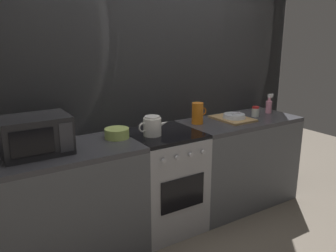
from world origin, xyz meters
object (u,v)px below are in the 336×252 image
at_px(stove_unit, 164,181).
at_px(mixing_bowl, 117,133).
at_px(dish_pile, 233,117).
at_px(spice_jar, 255,111).
at_px(microwave, 36,135).
at_px(kettle, 152,126).
at_px(spray_bottle, 269,106).
at_px(pitcher, 198,113).

height_order(stove_unit, mixing_bowl, mixing_bowl).
xyz_separation_m(dish_pile, spice_jar, (0.29, -0.01, 0.03)).
relative_size(microwave, kettle, 1.62).
height_order(mixing_bowl, dish_pile, mixing_bowl).
distance_m(stove_unit, mixing_bowl, 0.64).
xyz_separation_m(microwave, kettle, (0.91, -0.05, -0.05)).
distance_m(kettle, mixing_bowl, 0.30).
height_order(dish_pile, spice_jar, spice_jar).
bearing_deg(spice_jar, kettle, -178.66).
height_order(dish_pile, spray_bottle, spray_bottle).
relative_size(spice_jar, spray_bottle, 0.52).
height_order(microwave, dish_pile, microwave).
bearing_deg(pitcher, kettle, -168.39).
bearing_deg(dish_pile, stove_unit, -179.01).
relative_size(dish_pile, spice_jar, 3.81).
bearing_deg(microwave, mixing_bowl, 3.78).
height_order(stove_unit, spray_bottle, spray_bottle).
height_order(stove_unit, microwave, microwave).
bearing_deg(stove_unit, pitcher, 11.33).
height_order(pitcher, dish_pile, pitcher).
bearing_deg(spice_jar, stove_unit, -179.94).
bearing_deg(stove_unit, spray_bottle, 1.66).
bearing_deg(microwave, spice_jar, -0.58).
distance_m(stove_unit, spice_jar, 1.22).
bearing_deg(kettle, spice_jar, 1.34).
height_order(kettle, mixing_bowl, kettle).
xyz_separation_m(stove_unit, spray_bottle, (1.35, 0.04, 0.53)).
bearing_deg(dish_pile, kettle, -177.46).
bearing_deg(mixing_bowl, spray_bottle, -0.84).
distance_m(microwave, spray_bottle, 2.39).
relative_size(stove_unit, kettle, 3.16).
distance_m(microwave, dish_pile, 1.86).
height_order(microwave, mixing_bowl, microwave).
relative_size(mixing_bowl, pitcher, 1.00).
height_order(stove_unit, dish_pile, dish_pile).
relative_size(stove_unit, pitcher, 4.50).
xyz_separation_m(stove_unit, microwave, (-1.04, 0.02, 0.59)).
height_order(microwave, spray_bottle, microwave).
height_order(mixing_bowl, spray_bottle, spray_bottle).
bearing_deg(spray_bottle, kettle, -177.41).
relative_size(stove_unit, mixing_bowl, 4.50).
relative_size(pitcher, dish_pile, 0.50).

